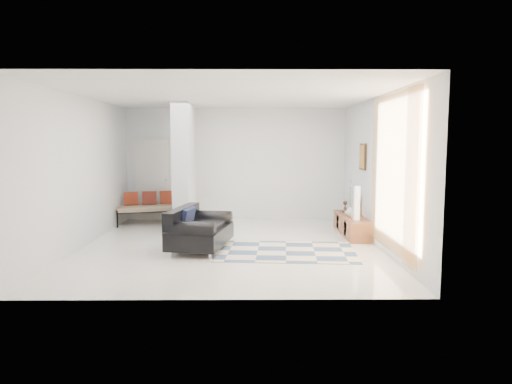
{
  "coord_description": "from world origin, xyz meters",
  "views": [
    {
      "loc": [
        0.41,
        -8.49,
        1.94
      ],
      "look_at": [
        0.48,
        0.6,
        0.96
      ],
      "focal_mm": 32.0,
      "sensor_mm": 36.0,
      "label": 1
    }
  ],
  "objects": [
    {
      "name": "wall_art",
      "position": [
        2.72,
        1.03,
        1.65
      ],
      "size": [
        0.04,
        0.45,
        0.55
      ],
      "primitive_type": "cube",
      "color": "#311E0D",
      "rests_on": "wall_right"
    },
    {
      "name": "loveseat",
      "position": [
        -0.59,
        -0.27,
        0.36
      ],
      "size": [
        1.15,
        1.67,
        0.76
      ],
      "rotation": [
        0.0,
        0.0,
        -0.18
      ],
      "color": "silver",
      "rests_on": "floor"
    },
    {
      "name": "partition_column",
      "position": [
        -1.1,
        1.6,
        1.4
      ],
      "size": [
        0.35,
        1.2,
        2.8
      ],
      "primitive_type": "cube",
      "color": "#B7BDBF",
      "rests_on": "floor"
    },
    {
      "name": "ceiling",
      "position": [
        0.0,
        0.0,
        2.8
      ],
      "size": [
        6.0,
        6.0,
        0.0
      ],
      "primitive_type": "plane",
      "rotation": [
        3.14,
        0.0,
        0.0
      ],
      "color": "white",
      "rests_on": "wall_back"
    },
    {
      "name": "cylinder_lamp",
      "position": [
        2.5,
        0.5,
        0.74
      ],
      "size": [
        0.12,
        0.12,
        0.68
      ],
      "primitive_type": "cylinder",
      "color": "white",
      "rests_on": "media_console"
    },
    {
      "name": "area_rug",
      "position": [
        1.01,
        -0.49,
        0.01
      ],
      "size": [
        2.56,
        1.8,
        0.01
      ],
      "primitive_type": "cube",
      "rotation": [
        0.0,
        0.0,
        -0.07
      ],
      "color": "beige",
      "rests_on": "floor"
    },
    {
      "name": "media_console",
      "position": [
        2.52,
        1.03,
        0.2
      ],
      "size": [
        0.45,
        1.83,
        0.8
      ],
      "color": "brown",
      "rests_on": "floor"
    },
    {
      "name": "curtain",
      "position": [
        2.67,
        -1.15,
        1.45
      ],
      "size": [
        0.0,
        2.55,
        2.55
      ],
      "primitive_type": "plane",
      "rotation": [
        1.57,
        0.0,
        1.57
      ],
      "color": "gold",
      "rests_on": "wall_right"
    },
    {
      "name": "wall_left",
      "position": [
        -2.75,
        0.0,
        1.4
      ],
      "size": [
        0.0,
        6.0,
        6.0
      ],
      "primitive_type": "plane",
      "rotation": [
        1.57,
        0.0,
        1.57
      ],
      "color": "silver",
      "rests_on": "ground"
    },
    {
      "name": "bronze_figurine",
      "position": [
        2.47,
        1.51,
        0.53
      ],
      "size": [
        0.13,
        0.13,
        0.25
      ],
      "primitive_type": null,
      "rotation": [
        0.0,
        0.0,
        -0.04
      ],
      "color": "#342317",
      "rests_on": "media_console"
    },
    {
      "name": "wall_front",
      "position": [
        0.0,
        -3.0,
        1.4
      ],
      "size": [
        6.0,
        0.0,
        6.0
      ],
      "primitive_type": "plane",
      "rotation": [
        -1.57,
        0.0,
        0.0
      ],
      "color": "silver",
      "rests_on": "ground"
    },
    {
      "name": "hallway_door",
      "position": [
        -2.1,
        2.96,
        1.02
      ],
      "size": [
        0.85,
        0.06,
        2.04
      ],
      "primitive_type": "cube",
      "color": "silver",
      "rests_on": "floor"
    },
    {
      "name": "daybed",
      "position": [
        -1.93,
        2.47,
        0.41
      ],
      "size": [
        2.02,
        1.29,
        0.77
      ],
      "rotation": [
        0.0,
        0.0,
        0.28
      ],
      "color": "black",
      "rests_on": "floor"
    },
    {
      "name": "floor",
      "position": [
        0.0,
        0.0,
        0.0
      ],
      "size": [
        6.0,
        6.0,
        0.0
      ],
      "primitive_type": "plane",
      "color": "silver",
      "rests_on": "ground"
    },
    {
      "name": "wall_back",
      "position": [
        0.0,
        3.0,
        1.4
      ],
      "size": [
        6.0,
        0.0,
        6.0
      ],
      "primitive_type": "plane",
      "rotation": [
        1.57,
        0.0,
        0.0
      ],
      "color": "silver",
      "rests_on": "ground"
    },
    {
      "name": "wall_right",
      "position": [
        2.75,
        0.0,
        1.4
      ],
      "size": [
        0.0,
        6.0,
        6.0
      ],
      "primitive_type": "plane",
      "rotation": [
        1.57,
        0.0,
        -1.57
      ],
      "color": "silver",
      "rests_on": "ground"
    },
    {
      "name": "vase",
      "position": [
        2.47,
        1.01,
        0.5
      ],
      "size": [
        0.23,
        0.23,
        0.21
      ],
      "primitive_type": "imported",
      "rotation": [
        0.0,
        0.0,
        -0.16
      ],
      "color": "silver",
      "rests_on": "media_console"
    }
  ]
}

